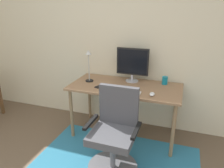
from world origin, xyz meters
TOP-DOWN VIEW (x-y plane):
  - wall_back at (0.00, 2.20)m, footprint 6.00×0.10m
  - area_rug at (0.54, 1.14)m, footprint 1.87×1.23m
  - desk at (0.46, 1.78)m, footprint 1.46×0.70m
  - monitor at (0.50, 1.99)m, footprint 0.44×0.18m
  - keyboard at (0.50, 1.55)m, footprint 0.43×0.13m
  - computer_mouse at (0.85, 1.57)m, footprint 0.06×0.10m
  - coffee_cup at (0.95, 2.01)m, footprint 0.07×0.07m
  - cell_phone at (0.16, 1.64)m, footprint 0.11×0.15m
  - desk_lamp at (-0.06, 1.80)m, footprint 0.11×0.11m
  - office_chair at (0.54, 1.09)m, footprint 0.55×0.55m

SIDE VIEW (x-z plane):
  - area_rug at x=0.54m, z-range 0.00..0.01m
  - office_chair at x=0.54m, z-range -0.10..0.84m
  - desk at x=0.46m, z-range 0.30..1.03m
  - cell_phone at x=0.16m, z-range 0.74..0.75m
  - keyboard at x=0.50m, z-range 0.74..0.75m
  - computer_mouse at x=0.85m, z-range 0.74..0.77m
  - coffee_cup at x=0.95m, z-range 0.74..0.84m
  - monitor at x=0.50m, z-range 0.77..1.23m
  - desk_lamp at x=-0.06m, z-range 0.79..1.23m
  - wall_back at x=0.00m, z-range 0.00..2.60m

